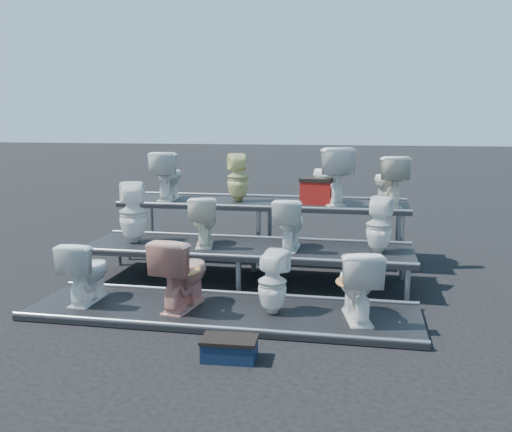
% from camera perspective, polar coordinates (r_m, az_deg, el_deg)
% --- Properties ---
extents(ground, '(80.00, 80.00, 0.00)m').
position_cam_1_polar(ground, '(7.44, -0.94, -6.57)').
color(ground, black).
rests_on(ground, ground).
extents(tier_front, '(4.20, 1.20, 0.06)m').
position_cam_1_polar(tier_front, '(6.22, -3.43, -9.59)').
color(tier_front, black).
rests_on(tier_front, ground).
extents(tier_mid, '(4.20, 1.20, 0.46)m').
position_cam_1_polar(tier_mid, '(7.38, -0.94, -4.86)').
color(tier_mid, black).
rests_on(tier_mid, ground).
extents(tier_back, '(4.20, 1.20, 0.86)m').
position_cam_1_polar(tier_back, '(8.58, 0.84, -1.43)').
color(tier_back, black).
rests_on(tier_back, ground).
extents(toilet_0, '(0.40, 0.69, 0.70)m').
position_cam_1_polar(toilet_0, '(6.66, -16.62, -5.29)').
color(toilet_0, white).
rests_on(toilet_0, tier_front).
extents(toilet_1, '(0.55, 0.83, 0.79)m').
position_cam_1_polar(toilet_1, '(6.22, -7.40, -5.59)').
color(toilet_1, tan).
rests_on(toilet_1, tier_front).
extents(toilet_2, '(0.38, 0.38, 0.67)m').
position_cam_1_polar(toilet_2, '(6.00, 1.66, -6.63)').
color(toilet_2, white).
rests_on(toilet_2, tier_front).
extents(toilet_3, '(0.55, 0.79, 0.74)m').
position_cam_1_polar(toilet_3, '(5.92, 10.10, -6.67)').
color(toilet_3, white).
rests_on(toilet_3, tier_front).
extents(toilet_4, '(0.48, 0.48, 0.80)m').
position_cam_1_polar(toilet_4, '(7.71, -12.20, 0.33)').
color(toilet_4, white).
rests_on(toilet_4, tier_mid).
extents(toilet_5, '(0.49, 0.70, 0.65)m').
position_cam_1_polar(toilet_5, '(7.39, -5.26, -0.46)').
color(toilet_5, silver).
rests_on(toilet_5, tier_mid).
extents(toilet_6, '(0.37, 0.64, 0.65)m').
position_cam_1_polar(toilet_6, '(7.17, 3.38, -0.76)').
color(toilet_6, white).
rests_on(toilet_6, tier_mid).
extents(toilet_7, '(0.36, 0.37, 0.69)m').
position_cam_1_polar(toilet_7, '(7.11, 12.20, -0.90)').
color(toilet_7, white).
rests_on(toilet_7, tier_mid).
extents(toilet_8, '(0.48, 0.76, 0.74)m').
position_cam_1_polar(toilet_8, '(8.85, -8.83, 4.03)').
color(toilet_8, white).
rests_on(toilet_8, tier_back).
extents(toilet_9, '(0.41, 0.41, 0.71)m').
position_cam_1_polar(toilet_9, '(8.54, -1.82, 3.86)').
color(toilet_9, '#D1CF89').
rests_on(toilet_9, tier_back).
extents(toilet_10, '(0.76, 0.94, 0.83)m').
position_cam_1_polar(toilet_10, '(8.34, 7.37, 4.06)').
color(toilet_10, white).
rests_on(toilet_10, tier_back).
extents(toilet_11, '(0.58, 0.79, 0.72)m').
position_cam_1_polar(toilet_11, '(8.34, 13.13, 3.48)').
color(toilet_11, silver).
rests_on(toilet_11, tier_back).
extents(red_crate, '(0.50, 0.43, 0.33)m').
position_cam_1_polar(red_crate, '(8.37, 6.20, 2.36)').
color(red_crate, maroon).
rests_on(red_crate, tier_back).
extents(step_stool, '(0.48, 0.30, 0.17)m').
position_cam_1_polar(step_stool, '(5.13, -2.67, -13.26)').
color(step_stool, black).
rests_on(step_stool, ground).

